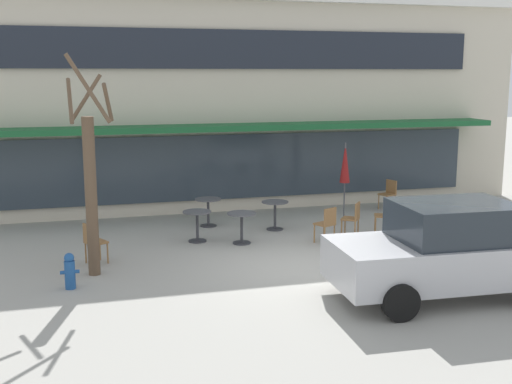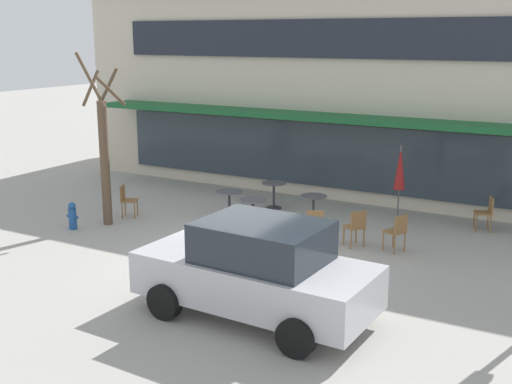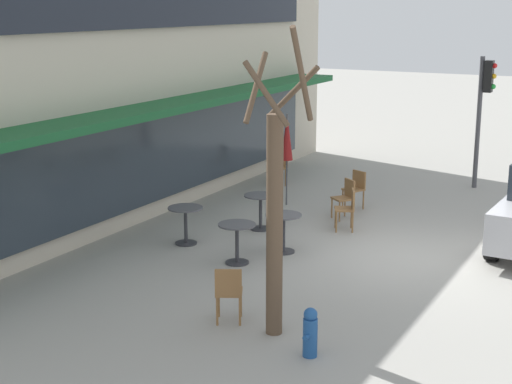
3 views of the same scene
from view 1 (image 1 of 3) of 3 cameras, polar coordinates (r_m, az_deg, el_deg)
ground_plane at (r=13.67m, az=4.12°, el=-6.79°), size 80.00×80.00×0.00m
building_facade at (r=22.69m, az=-4.29°, el=8.53°), size 18.54×9.10×6.58m
cafe_table_near_wall at (r=17.23m, az=-4.28°, el=-1.39°), size 0.70×0.70×0.76m
cafe_table_streetside at (r=16.82m, az=1.70°, el=-1.66°), size 0.70×0.70×0.76m
cafe_table_by_tree at (r=15.70m, az=-5.25°, el=-2.58°), size 0.70×0.70×0.76m
cafe_table_mid_patio at (r=15.46m, az=-1.29°, el=-2.75°), size 0.70×0.70×0.76m
patio_umbrella_green_folded at (r=17.74m, az=7.92°, el=2.53°), size 0.28×0.28×2.20m
cafe_chair_0 at (r=16.23m, az=8.63°, el=-2.19°), size 0.56×0.56×0.89m
cafe_chair_1 at (r=14.24m, az=-14.30°, el=-4.19°), size 0.54×0.54×0.89m
cafe_chair_2 at (r=19.75m, az=11.73°, el=-0.02°), size 0.52×0.52×0.89m
cafe_chair_3 at (r=15.54m, az=6.32°, el=-2.69°), size 0.53×0.53×0.89m
cafe_chair_4 at (r=16.74m, az=11.43°, el=-1.89°), size 0.53×0.53×0.89m
parked_sedan at (r=12.24m, az=16.68°, el=-4.99°), size 4.27×2.15×1.76m
street_tree at (r=13.20m, az=-14.48°, el=0.73°), size 0.91×0.87×4.44m
fire_hydrant at (r=12.80m, az=-16.22°, el=-6.74°), size 0.36×0.20×0.71m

